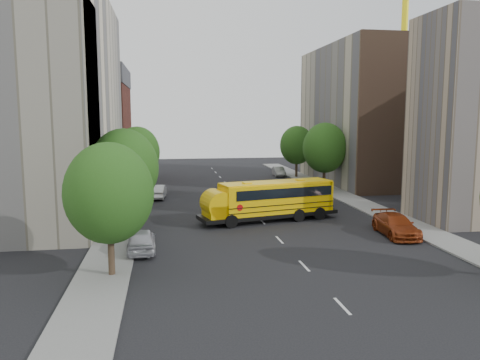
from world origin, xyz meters
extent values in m
plane|color=black|center=(0.00, 0.00, 0.00)|extent=(120.00, 120.00, 0.00)
cube|color=slate|center=(-11.50, 5.00, 0.06)|extent=(3.00, 80.00, 0.12)
cube|color=slate|center=(11.50, 5.00, 0.06)|extent=(3.00, 80.00, 0.12)
cube|color=silver|center=(0.00, 10.00, 0.01)|extent=(0.15, 64.00, 0.01)
cube|color=beige|center=(-18.00, 6.00, 10.00)|extent=(10.00, 26.00, 20.00)
cube|color=maroon|center=(-18.00, 28.00, 6.50)|extent=(10.00, 15.00, 13.00)
cube|color=#B2A88A|center=(-18.00, -4.50, 8.50)|extent=(10.00, 7.00, 17.00)
cube|color=#B2A88A|center=(18.00, 20.00, 9.00)|extent=(10.00, 22.00, 18.00)
cube|color=brown|center=(18.00, 9.00, 9.00)|extent=(10.10, 0.30, 18.00)
cylinder|color=yellow|center=(28.00, 28.00, 17.50)|extent=(1.00, 1.00, 35.00)
cylinder|color=#38281C|center=(-11.00, -14.00, 1.35)|extent=(0.36, 0.36, 2.70)
ellipsoid|color=#244F15|center=(-11.00, -14.00, 4.65)|extent=(4.80, 4.80, 5.52)
cylinder|color=#38281C|center=(-11.00, -4.00, 1.44)|extent=(0.36, 0.36, 2.88)
ellipsoid|color=#244F15|center=(-11.00, -4.00, 4.96)|extent=(5.12, 5.12, 5.89)
cylinder|color=#38281C|center=(-11.00, 14.00, 1.40)|extent=(0.36, 0.36, 2.81)
ellipsoid|color=#244F15|center=(-11.00, 14.00, 4.84)|extent=(4.99, 4.99, 5.74)
cylinder|color=#38281C|center=(11.00, 14.00, 1.48)|extent=(0.36, 0.36, 2.95)
ellipsoid|color=#244F15|center=(11.00, 14.00, 5.08)|extent=(5.25, 5.25, 6.04)
cylinder|color=#38281C|center=(11.00, 26.00, 1.37)|extent=(0.36, 0.36, 2.74)
ellipsoid|color=#244F15|center=(11.00, 26.00, 4.71)|extent=(4.86, 4.86, 5.59)
cube|color=black|center=(0.61, -1.75, 0.59)|extent=(12.32, 5.43, 0.32)
cube|color=#FFC505|center=(1.34, -1.58, 1.98)|extent=(10.01, 4.83, 2.47)
cube|color=#FFC505|center=(-4.19, -2.89, 1.23)|extent=(2.45, 2.84, 1.07)
cube|color=black|center=(-3.09, -2.63, 2.52)|extent=(1.09, 2.52, 1.29)
cube|color=#FFC505|center=(1.34, -1.58, 3.24)|extent=(9.96, 4.62, 0.15)
cube|color=black|center=(1.55, -1.53, 2.52)|extent=(9.19, 4.70, 0.80)
cube|color=black|center=(1.34, -1.58, 1.13)|extent=(10.02, 4.90, 0.06)
cube|color=black|center=(1.34, -1.58, 1.55)|extent=(10.02, 4.90, 0.06)
cube|color=#FFC505|center=(6.09, -0.45, 1.98)|extent=(0.77, 2.65, 2.47)
cube|color=#FFC505|center=(-1.48, -2.25, 3.35)|extent=(0.77, 0.77, 0.11)
cube|color=#FFC505|center=(3.74, -1.01, 3.35)|extent=(0.77, 0.77, 0.11)
cylinder|color=#FFC505|center=(-4.19, -2.89, 1.77)|extent=(2.76, 2.92, 2.25)
cylinder|color=red|center=(-2.40, -3.95, 1.61)|extent=(0.53, 0.17, 0.54)
cylinder|color=black|center=(-3.15, -4.02, 0.54)|extent=(1.12, 0.56, 1.07)
cylinder|color=black|center=(-3.77, -1.41, 0.54)|extent=(1.12, 0.56, 1.07)
cylinder|color=black|center=(3.21, -2.51, 0.54)|extent=(1.12, 0.56, 1.07)
cylinder|color=black|center=(2.60, 0.10, 0.54)|extent=(1.12, 0.56, 1.07)
cylinder|color=black|center=(5.30, -2.02, 0.54)|extent=(1.12, 0.56, 1.07)
cylinder|color=black|center=(4.68, 0.59, 0.54)|extent=(1.12, 0.56, 1.07)
cube|color=black|center=(4.86, 4.74, 0.47)|extent=(5.99, 3.40, 0.28)
cube|color=silver|center=(5.31, 4.87, 1.47)|extent=(4.69, 2.94, 1.70)
cube|color=silver|center=(2.85, 4.16, 1.18)|extent=(1.78, 2.10, 1.14)
cube|color=silver|center=(5.31, 4.87, 2.37)|extent=(4.89, 3.09, 0.11)
cylinder|color=black|center=(3.12, 3.25, 0.40)|extent=(0.83, 0.45, 0.80)
cylinder|color=black|center=(2.59, 5.07, 0.40)|extent=(0.83, 0.45, 0.80)
cylinder|color=black|center=(5.30, 3.89, 0.40)|extent=(0.83, 0.45, 0.80)
cylinder|color=black|center=(4.77, 5.71, 0.40)|extent=(0.83, 0.45, 0.80)
cylinder|color=black|center=(7.30, 4.47, 0.40)|extent=(0.83, 0.45, 0.80)
cylinder|color=black|center=(6.77, 6.29, 0.40)|extent=(0.83, 0.45, 0.80)
imported|color=#ACACB3|center=(-9.60, -9.43, 0.77)|extent=(1.97, 4.58, 1.54)
imported|color=silver|center=(-8.80, 10.99, 0.75)|extent=(1.97, 4.65, 1.49)
imported|color=maroon|center=(8.80, -8.15, 0.79)|extent=(2.68, 5.61, 1.58)
imported|color=#33355A|center=(9.60, 13.15, 0.78)|extent=(2.11, 4.68, 1.56)
imported|color=gray|center=(8.80, 27.80, 0.70)|extent=(1.80, 4.36, 1.41)
camera|label=1|loc=(-8.00, -39.68, 8.69)|focal=35.00mm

